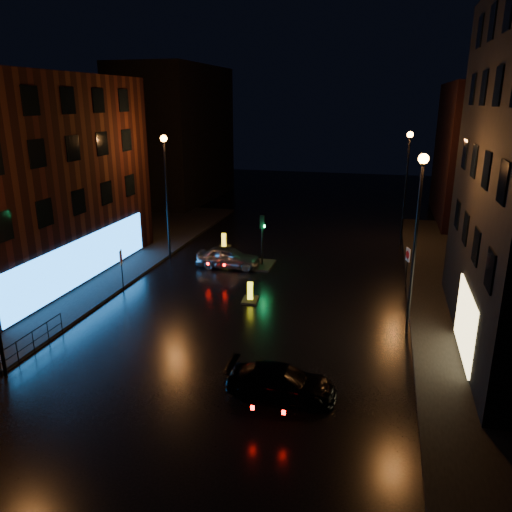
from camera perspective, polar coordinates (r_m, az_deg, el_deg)
The scene contains 16 objects.
ground at distance 20.55m, azimuth -5.58°, elevation -13.51°, with size 120.00×120.00×0.00m, color black.
pavement_left at distance 33.47m, azimuth -23.79°, elevation -2.34°, with size 12.00×44.00×0.15m, color black.
building_left at distance 33.09m, azimuth -27.10°, elevation 7.64°, with size 10.00×18.00×12.00m, color black.
building_far_left at distance 56.22m, azimuth -9.11°, elevation 13.58°, with size 8.00×16.00×14.00m, color black.
building_far_right at distance 49.48m, azimuth 25.06°, elevation 10.55°, with size 8.00×14.00×12.00m, color black.
street_lamp_lfar at distance 33.95m, azimuth -10.27°, elevation 8.71°, with size 0.44×0.44×8.37m.
street_lamp_rnear at distance 23.09m, azimuth 17.99°, elevation 4.12°, with size 0.44×0.44×8.37m.
street_lamp_rfar at distance 38.84m, azimuth 16.87°, elevation 9.31°, with size 0.44×0.44×8.37m.
traffic_signal at distance 32.96m, azimuth 0.71°, elevation -0.31°, with size 1.40×2.40×3.45m.
guard_railing at distance 23.23m, azimuth -25.69°, elevation -9.37°, with size 0.05×6.04×1.00m.
silver_hatchback at distance 32.67m, azimuth -3.19°, elevation -0.13°, with size 1.66×4.13×1.41m, color #9A9BA1.
dark_sedan at distance 18.98m, azimuth 2.91°, elevation -14.18°, with size 1.66×4.09×1.19m, color black.
bollard_near at distance 27.38m, azimuth -0.67°, elevation -4.68°, with size 0.94×1.31×1.08m.
bollard_far at distance 37.10m, azimuth -3.68°, elevation 1.27°, with size 0.93×1.34×1.13m.
road_sign_left at distance 29.33m, azimuth -15.16°, elevation -0.54°, with size 0.25×0.56×2.41m.
road_sign_right at distance 30.15m, azimuth 16.95°, elevation -0.23°, with size 0.23×0.56×2.39m.
Camera 1 is at (6.28, -16.50, 10.52)m, focal length 35.00 mm.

